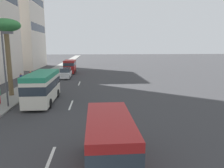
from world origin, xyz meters
TOP-DOWN VIEW (x-y plane):
  - ground_plane at (31.50, 0.00)m, footprint 198.00×198.00m
  - sidewalk_right at (31.50, 6.44)m, footprint 162.00×2.86m
  - lane_stripe_near at (4.82, 0.00)m, footprint 3.20×0.16m
  - lane_stripe_mid at (14.75, 0.00)m, footprint 3.20×0.16m
  - lane_stripe_far at (26.13, 0.00)m, footprint 3.20×0.16m
  - minibus_lead at (15.93, 2.76)m, footprint 6.91×2.29m
  - car_second at (31.71, 2.66)m, footprint 4.50×1.81m
  - van_third at (3.99, -2.81)m, footprint 4.88×2.05m
  - van_fourth at (37.90, 2.59)m, footprint 4.75×2.16m
  - pedestrian_near_lamp at (25.99, 6.74)m, footprint 0.38×0.32m
  - pedestrian_mid_block at (22.93, 7.07)m, footprint 0.31×0.38m
  - palm_tree at (18.66, 6.74)m, footprint 2.92×2.92m
  - street_lamp at (14.24, 5.30)m, footprint 0.24×0.97m

SIDE VIEW (x-z plane):
  - ground_plane at x=31.50m, z-range 0.00..0.00m
  - lane_stripe_near at x=4.82m, z-range 0.00..0.01m
  - lane_stripe_mid at x=14.75m, z-range 0.00..0.01m
  - lane_stripe_far at x=26.13m, z-range 0.00..0.01m
  - sidewalk_right at x=31.50m, z-range 0.00..0.15m
  - car_second at x=31.71m, z-range -0.05..1.67m
  - pedestrian_near_lamp at x=25.99m, z-range 0.26..2.07m
  - pedestrian_mid_block at x=22.93m, z-range 0.26..2.09m
  - van_third at x=3.99m, z-range 0.17..2.61m
  - van_fourth at x=37.90m, z-range 0.18..2.77m
  - minibus_lead at x=15.93m, z-range 0.15..3.04m
  - street_lamp at x=14.24m, z-range 0.93..7.42m
  - palm_tree at x=18.66m, z-range 3.00..10.99m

